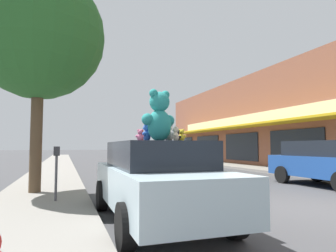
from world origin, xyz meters
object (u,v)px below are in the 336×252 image
Objects in this scene: street_tree at (39,36)px; parking_meter at (56,166)px; teddy_bear_cream at (176,134)px; teddy_bear_white at (169,133)px; plush_art_car at (156,179)px; teddy_bear_giant at (159,117)px; parked_car_far_center at (327,162)px; teddy_bear_red at (141,136)px; teddy_bear_black at (177,136)px; teddy_bear_pink at (140,135)px; teddy_bear_yellow at (182,136)px; teddy_bear_blue at (147,133)px.

parking_meter is at bearing -69.74° from street_tree.
street_tree is 4.99× the size of parking_meter.
teddy_bear_cream is 0.34m from teddy_bear_white.
teddy_bear_white is (0.30, 0.12, 0.88)m from plush_art_car.
street_tree is at bearing -74.43° from teddy_bear_giant.
parked_car_far_center is at bearing -124.12° from teddy_bear_white.
plush_art_car is 0.70× the size of street_tree.
teddy_bear_white is 1.39× the size of teddy_bear_red.
teddy_bear_black is at bearing -156.87° from parked_car_far_center.
parked_car_far_center is (6.90, 3.04, -0.77)m from teddy_bear_cream.
plush_art_car is 4.43× the size of teddy_bear_giant.
teddy_bear_red is at bearing -102.44° from teddy_bear_pink.
parked_car_far_center is at bearing 4.37° from parking_meter.
teddy_bear_cream is 0.07× the size of parked_car_far_center.
teddy_bear_giant reaches higher than teddy_bear_yellow.
teddy_bear_white is at bearing -149.06° from teddy_bear_pink.
teddy_bear_cream is 3.25m from parking_meter.
teddy_bear_cream is 0.23× the size of parking_meter.
parking_meter is at bearing -8.92° from teddy_bear_white.
teddy_bear_giant reaches higher than teddy_bear_pink.
parked_car_far_center is 9.06m from parking_meter.
parked_car_far_center is at bearing 177.22° from teddy_bear_red.
teddy_bear_white is at bearing -153.18° from teddy_bear_cream.
teddy_bear_pink is at bearing 37.84° from teddy_bear_yellow.
teddy_bear_cream is (-0.23, -0.29, 0.02)m from teddy_bear_yellow.
plush_art_car is 16.80× the size of teddy_bear_red.
teddy_bear_white is 0.06× the size of street_tree.
parking_meter is at bearing 130.70° from plush_art_car.
street_tree reaches higher than teddy_bear_red.
teddy_bear_yellow is (0.55, 0.07, 0.83)m from plush_art_car.
teddy_bear_white is (0.43, -0.09, 0.00)m from teddy_bear_blue.
teddy_bear_yellow is 0.38m from teddy_bear_cream.
parked_car_far_center is 10.36m from street_tree.
parking_meter is (-2.13, 2.35, -0.69)m from teddy_bear_cream.
teddy_bear_pink is at bearing 63.05° from teddy_bear_white.
teddy_bear_yellow is 0.70× the size of teddy_bear_white.
teddy_bear_cream is (0.45, -0.43, -0.04)m from teddy_bear_blue.
teddy_bear_giant is 0.23× the size of parked_car_far_center.
street_tree reaches higher than plush_art_car.
teddy_bear_yellow is 0.06× the size of parked_car_far_center.
teddy_bear_giant reaches higher than teddy_bear_white.
teddy_bear_cream is (0.32, -0.22, 0.84)m from plush_art_car.
teddy_bear_giant is 0.51m from teddy_bear_black.
teddy_bear_yellow is at bearing 119.48° from teddy_bear_blue.
teddy_bear_pink is (-0.93, -0.32, -0.02)m from teddy_bear_yellow.
teddy_bear_giant is at bearing -23.35° from plush_art_car.
teddy_bear_black is 0.04× the size of street_tree.
teddy_bear_blue is 1.42× the size of teddy_bear_yellow.
teddy_bear_pink is 0.77m from teddy_bear_white.
teddy_bear_white is 3.01m from parking_meter.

